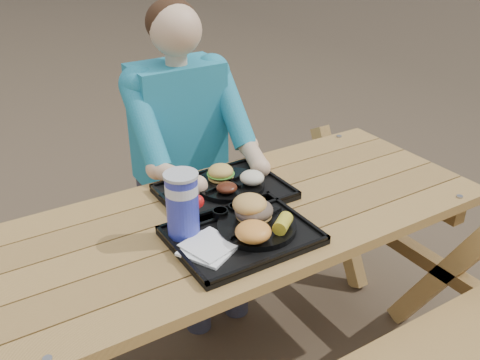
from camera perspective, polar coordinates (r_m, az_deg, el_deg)
picnic_table at (r=2.10m, az=0.00°, el=-12.29°), size 1.80×1.49×0.75m
tray_near at (r=1.74m, az=0.17°, el=-6.01°), size 0.45×0.35×0.02m
tray_far at (r=1.99m, az=-1.67°, el=-1.37°), size 0.45×0.35×0.02m
plate_near at (r=1.75m, az=1.79°, el=-5.02°), size 0.26×0.26×0.02m
plate_far at (r=2.00m, az=-1.08°, el=-0.53°), size 0.26×0.26×0.02m
napkin_stack at (r=1.65m, az=-3.38°, el=-7.28°), size 0.20×0.20×0.02m
soda_cup at (r=1.69m, az=-6.16°, el=-2.77°), size 0.10×0.10×0.21m
condiment_bbq at (r=1.81m, az=-2.12°, el=-3.64°), size 0.05×0.05×0.03m
condiment_mustard at (r=1.84m, az=-0.47°, el=-3.12°), size 0.05×0.05×0.03m
sandwich at (r=1.75m, az=1.51°, el=-2.23°), size 0.12×0.12×0.13m
mac_cheese at (r=1.66m, az=1.42°, el=-5.53°), size 0.11×0.11×0.06m
corn_cob at (r=1.71m, az=4.59°, el=-4.63°), size 0.11×0.11×0.05m
cutlery_far at (r=1.92m, az=-6.57°, el=-2.21°), size 0.09×0.17×0.01m
burger at (r=2.00m, az=-2.08°, el=1.25°), size 0.10×0.10×0.09m
baked_beans at (r=1.92m, az=-1.42°, el=-0.82°), size 0.08×0.08×0.03m
potato_salad at (r=1.98m, az=1.29°, el=0.25°), size 0.09×0.09×0.05m
diner at (r=2.43m, az=-6.15°, el=0.98°), size 0.48×0.84×1.28m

